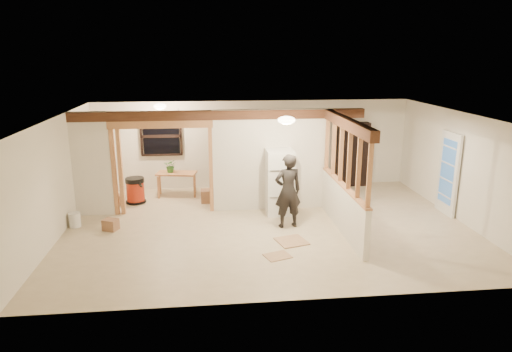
{
  "coord_description": "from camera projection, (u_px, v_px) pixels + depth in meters",
  "views": [
    {
      "loc": [
        -1.3,
        -9.62,
        3.8
      ],
      "look_at": [
        -0.23,
        0.4,
        1.07
      ],
      "focal_mm": 32.0,
      "sensor_mm": 36.0,
      "label": 1
    }
  ],
  "objects": [
    {
      "name": "window_back",
      "position": [
        161.0,
        136.0,
        12.73
      ],
      "size": [
        1.12,
        0.1,
        1.1
      ],
      "primitive_type": "cube",
      "color": "black",
      "rests_on": "wall_back"
    },
    {
      "name": "french_door",
      "position": [
        448.0,
        174.0,
        10.94
      ],
      "size": [
        0.12,
        0.86,
        2.0
      ],
      "primitive_type": "cube",
      "color": "white",
      "rests_on": "floor"
    },
    {
      "name": "stud_partition",
      "position": [
        345.0,
        157.0,
        9.71
      ],
      "size": [
        0.14,
        3.2,
        1.32
      ],
      "primitive_type": "cube",
      "color": "#B77C4D",
      "rests_on": "pony_wall"
    },
    {
      "name": "wall_front",
      "position": [
        296.0,
        227.0,
        6.92
      ],
      "size": [
        9.0,
        0.01,
        2.5
      ],
      "primitive_type": "cube",
      "color": "silver",
      "rests_on": "floor"
    },
    {
      "name": "partition_left_stub",
      "position": [
        92.0,
        165.0,
        10.77
      ],
      "size": [
        0.9,
        0.12,
        2.5
      ],
      "primitive_type": "cube",
      "color": "silver",
      "rests_on": "floor"
    },
    {
      "name": "partition_center",
      "position": [
        270.0,
        160.0,
        11.21
      ],
      "size": [
        2.8,
        0.12,
        2.5
      ],
      "primitive_type": "cube",
      "color": "silver",
      "rests_on": "floor"
    },
    {
      "name": "ceiling",
      "position": [
        269.0,
        116.0,
        9.71
      ],
      "size": [
        9.0,
        6.5,
        0.01
      ],
      "primitive_type": "cube",
      "color": "white"
    },
    {
      "name": "header_beam_right",
      "position": [
        347.0,
        123.0,
        9.52
      ],
      "size": [
        0.18,
        3.3,
        0.22
      ],
      "primitive_type": "cube",
      "color": "#4F2C1B",
      "rests_on": "ceiling"
    },
    {
      "name": "wall_left",
      "position": [
        56.0,
        179.0,
        9.57
      ],
      "size": [
        0.01,
        6.5,
        2.5
      ],
      "primitive_type": "cube",
      "color": "silver",
      "rests_on": "floor"
    },
    {
      "name": "box_util_b",
      "position": [
        116.0,
        199.0,
        11.82
      ],
      "size": [
        0.28,
        0.28,
        0.25
      ],
      "primitive_type": "cube",
      "rotation": [
        0.0,
        0.0,
        -0.05
      ],
      "color": "#946547",
      "rests_on": "floor"
    },
    {
      "name": "ceiling_dome_main",
      "position": [
        287.0,
        120.0,
        9.27
      ],
      "size": [
        0.36,
        0.36,
        0.16
      ],
      "primitive_type": "ellipsoid",
      "color": "#FFEABF",
      "rests_on": "ceiling"
    },
    {
      "name": "work_table",
      "position": [
        177.0,
        184.0,
        12.47
      ],
      "size": [
        1.13,
        0.71,
        0.66
      ],
      "primitive_type": "cube",
      "rotation": [
        0.0,
        0.0,
        -0.19
      ],
      "color": "#B77C4D",
      "rests_on": "floor"
    },
    {
      "name": "floor_panel_far",
      "position": [
        278.0,
        256.0,
        8.81
      ],
      "size": [
        0.58,
        0.52,
        0.02
      ],
      "primitive_type": "cube",
      "rotation": [
        0.0,
        0.0,
        0.34
      ],
      "color": "tan",
      "rests_on": "floor"
    },
    {
      "name": "box_util_a",
      "position": [
        208.0,
        196.0,
        11.99
      ],
      "size": [
        0.4,
        0.34,
        0.33
      ],
      "primitive_type": "cube",
      "rotation": [
        0.0,
        0.0,
        0.03
      ],
      "color": "#946547",
      "rests_on": "floor"
    },
    {
      "name": "potted_plant",
      "position": [
        171.0,
        166.0,
        12.35
      ],
      "size": [
        0.37,
        0.34,
        0.37
      ],
      "primitive_type": "imported",
      "rotation": [
        0.0,
        0.0,
        -0.17
      ],
      "color": "#275D2C",
      "rests_on": "work_table"
    },
    {
      "name": "header_beam_back",
      "position": [
        220.0,
        115.0,
        10.79
      ],
      "size": [
        7.0,
        0.18,
        0.22
      ],
      "primitive_type": "cube",
      "color": "#4F2C1B",
      "rests_on": "ceiling"
    },
    {
      "name": "hanging_bulb",
      "position": [
        179.0,
        122.0,
        11.12
      ],
      "size": [
        0.07,
        0.07,
        0.07
      ],
      "primitive_type": "ellipsoid",
      "color": "#FFD88C",
      "rests_on": "ceiling"
    },
    {
      "name": "refrigerator",
      "position": [
        280.0,
        182.0,
        10.99
      ],
      "size": [
        0.65,
        0.63,
        1.58
      ],
      "primitive_type": "cube",
      "color": "white",
      "rests_on": "floor"
    },
    {
      "name": "bucket",
      "position": [
        75.0,
        220.0,
        10.27
      ],
      "size": [
        0.34,
        0.34,
        0.33
      ],
      "primitive_type": "cylinder",
      "rotation": [
        0.0,
        0.0,
        -0.38
      ],
      "color": "white",
      "rests_on": "floor"
    },
    {
      "name": "pony_wall",
      "position": [
        342.0,
        208.0,
        10.01
      ],
      "size": [
        0.12,
        3.2,
        1.0
      ],
      "primitive_type": "cube",
      "color": "silver",
      "rests_on": "floor"
    },
    {
      "name": "bookshelf",
      "position": [
        352.0,
        154.0,
        13.32
      ],
      "size": [
        0.93,
        0.31,
        1.87
      ],
      "primitive_type": "cube",
      "color": "black",
      "rests_on": "floor"
    },
    {
      "name": "box_front",
      "position": [
        111.0,
        225.0,
        10.09
      ],
      "size": [
        0.38,
        0.35,
        0.25
      ],
      "primitive_type": "cube",
      "rotation": [
        0.0,
        0.0,
        -0.42
      ],
      "color": "#946547",
      "rests_on": "floor"
    },
    {
      "name": "ceiling_dome_util",
      "position": [
        160.0,
        106.0,
        11.67
      ],
      "size": [
        0.32,
        0.32,
        0.14
      ],
      "primitive_type": "ellipsoid",
      "color": "#FFEABF",
      "rests_on": "ceiling"
    },
    {
      "name": "wall_right",
      "position": [
        462.0,
        167.0,
        10.5
      ],
      "size": [
        0.01,
        6.5,
        2.5
      ],
      "primitive_type": "cube",
      "color": "silver",
      "rests_on": "floor"
    },
    {
      "name": "wall_back",
      "position": [
        253.0,
        144.0,
        13.16
      ],
      "size": [
        9.0,
        0.01,
        2.5
      ],
      "primitive_type": "cube",
      "color": "silver",
      "rests_on": "floor"
    },
    {
      "name": "doorway_frame",
      "position": [
        163.0,
        169.0,
        10.98
      ],
      "size": [
        2.46,
        0.14,
        2.2
      ],
      "primitive_type": "cube",
      "color": "#B77C4D",
      "rests_on": "floor"
    },
    {
      "name": "floor",
      "position": [
        268.0,
        226.0,
        10.36
      ],
      "size": [
        9.0,
        6.5,
        0.01
      ],
      "primitive_type": "cube",
      "color": "beige",
      "rests_on": "ground"
    },
    {
      "name": "shop_vac",
      "position": [
        135.0,
        190.0,
        11.88
      ],
      "size": [
        0.62,
        0.62,
        0.68
      ],
      "primitive_type": "cylinder",
      "rotation": [
        0.0,
        0.0,
        -0.2
      ],
      "color": "#A12611",
      "rests_on": "floor"
    },
    {
      "name": "floor_panel_near",
      "position": [
        292.0,
        241.0,
        9.49
      ],
      "size": [
        0.72,
        0.72,
        0.02
      ],
      "primitive_type": "cube",
      "rotation": [
        0.0,
        0.0,
        0.28
      ],
      "color": "tan",
      "rests_on": "floor"
    },
    {
      "name": "woman",
      "position": [
        288.0,
        191.0,
        10.11
      ],
      "size": [
        0.67,
        0.5,
        1.68
      ],
      "primitive_type": "imported",
      "rotation": [
        0.0,
        0.0,
        3.31
      ],
      "color": "black",
      "rests_on": "floor"
    }
  ]
}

